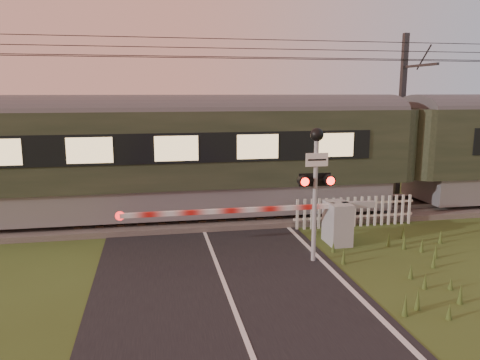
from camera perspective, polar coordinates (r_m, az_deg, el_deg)
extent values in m
plane|color=#384A1C|center=(10.41, -1.28, -14.18)|extent=(160.00, 160.00, 0.00)
cube|color=black|center=(10.41, -1.28, -14.13)|extent=(6.00, 140.00, 0.02)
cube|color=#47423D|center=(16.47, -5.01, -4.53)|extent=(140.00, 3.40, 0.24)
cube|color=slate|center=(15.73, -4.75, -4.51)|extent=(140.00, 0.08, 0.14)
cube|color=slate|center=(17.12, -5.26, -3.26)|extent=(140.00, 0.08, 0.14)
cube|color=#2D2116|center=(16.44, -5.01, -4.10)|extent=(0.24, 2.20, 0.06)
cylinder|color=black|center=(15.64, -5.23, 14.77)|extent=(120.00, 0.02, 0.02)
cylinder|color=black|center=(16.23, -5.44, 14.62)|extent=(120.00, 0.02, 0.02)
cylinder|color=black|center=(15.99, -5.37, 16.84)|extent=(120.00, 0.02, 0.02)
cylinder|color=black|center=(15.96, -5.35, 15.77)|extent=(120.00, 0.02, 0.02)
cube|color=slate|center=(16.32, -16.87, -2.35)|extent=(19.89, 2.63, 0.99)
cube|color=#222C1D|center=(16.03, -17.21, 3.67)|extent=(20.72, 2.86, 2.47)
cylinder|color=#4C4C4F|center=(15.94, -17.45, 8.08)|extent=(20.72, 1.00, 1.00)
cube|color=#FFD893|center=(14.56, -17.86, 3.46)|extent=(17.82, 0.04, 0.77)
cube|color=gray|center=(13.99, 11.80, -5.15)|extent=(0.61, 0.95, 1.22)
cylinder|color=gray|center=(13.92, 11.16, -5.20)|extent=(0.13, 0.13, 1.22)
cube|color=gray|center=(14.10, 14.18, -2.93)|extent=(1.00, 0.18, 0.18)
cube|color=red|center=(12.99, -1.14, -3.76)|extent=(5.99, 0.12, 0.12)
cylinder|color=red|center=(12.86, -14.44, -4.26)|extent=(0.24, 0.04, 0.24)
cylinder|color=gray|center=(12.17, 9.10, -2.70)|extent=(0.12, 0.12, 3.18)
cube|color=white|center=(11.90, 9.36, 2.45)|extent=(0.58, 0.03, 0.34)
sphere|color=black|center=(11.89, 9.35, 5.48)|extent=(0.34, 0.34, 0.34)
cube|color=black|center=(12.04, 9.18, 0.00)|extent=(0.79, 0.06, 0.06)
cylinder|color=#FF140C|center=(11.77, 7.93, -0.22)|extent=(0.21, 0.02, 0.21)
cylinder|color=#FF140C|center=(12.00, 11.00, -0.10)|extent=(0.21, 0.02, 0.21)
cube|color=black|center=(12.09, 9.10, 0.04)|extent=(0.85, 0.02, 0.34)
cube|color=silver|center=(15.90, 13.72, -4.35)|extent=(4.17, 0.04, 0.07)
cube|color=silver|center=(15.79, 13.79, -2.78)|extent=(4.17, 0.04, 0.07)
cube|color=#2D2D30|center=(20.87, 19.03, 7.34)|extent=(0.21, 0.21, 6.72)
cube|color=#2D2D30|center=(19.87, 21.06, 12.90)|extent=(0.10, 2.40, 0.10)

